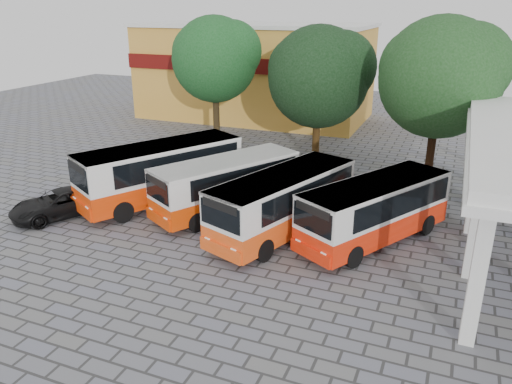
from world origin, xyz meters
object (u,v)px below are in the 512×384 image
at_px(bus_far_right, 375,208).
at_px(bus_centre_right, 283,200).
at_px(bus_centre_left, 227,182).
at_px(parked_car, 60,203).
at_px(bus_far_left, 161,170).

bearing_deg(bus_far_right, bus_centre_right, -139.54).
bearing_deg(bus_centre_right, bus_far_right, 30.54).
xyz_separation_m(bus_centre_left, bus_far_right, (7.40, -0.56, 0.01)).
xyz_separation_m(bus_centre_right, bus_far_right, (3.95, 0.77, -0.05)).
bearing_deg(parked_car, bus_centre_left, 53.62).
relative_size(bus_far_left, bus_centre_left, 1.13).
bearing_deg(bus_centre_right, parked_car, -149.14).
bearing_deg(parked_car, bus_centre_right, 39.67).
distance_m(bus_centre_left, bus_far_right, 7.42).
bearing_deg(bus_centre_left, bus_centre_right, 8.39).
xyz_separation_m(bus_far_left, parked_car, (-3.70, -3.49, -1.15)).
bearing_deg(bus_far_left, parked_car, -107.57).
xyz_separation_m(bus_far_left, bus_centre_right, (7.22, -1.28, -0.14)).
relative_size(bus_centre_right, bus_far_right, 1.02).
relative_size(bus_centre_left, parked_car, 1.74).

